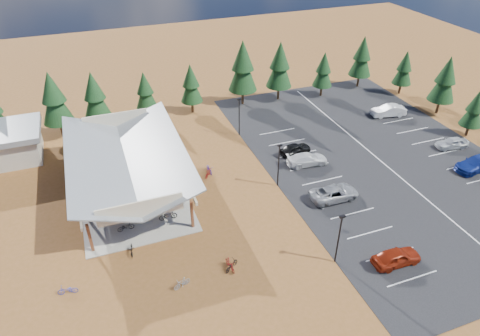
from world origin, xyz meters
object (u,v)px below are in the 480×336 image
bike_6 (149,177)px  car_3 (307,159)px  bike_0 (126,227)px  bike_14 (209,169)px  bike_pavilion (126,158)px  trash_bin_0 (185,191)px  bike_8 (132,249)px  trash_bin_1 (195,179)px  bike_15 (208,173)px  car_9 (388,111)px  bike_7 (143,149)px  bike_12 (231,265)px  bike_2 (102,190)px  lamp_post_2 (239,114)px  car_4 (295,149)px  bike_11 (230,264)px  bike_13 (182,283)px  lamp_post_0 (339,236)px  car_0 (396,257)px  bike_3 (117,161)px  car_7 (477,163)px  bike_4 (168,215)px  bike_5 (168,188)px  bike_10 (68,290)px  car_2 (334,193)px  lamp_post_1 (279,162)px  bike_1 (97,205)px  car_8 (452,143)px

bike_6 → car_3: size_ratio=0.35×
bike_0 → bike_14: bearing=-61.1°
bike_pavilion → trash_bin_0: 6.95m
bike_8 → trash_bin_1: bearing=52.6°
trash_bin_0 → bike_15: size_ratio=0.56×
car_3 → car_9: 18.10m
bike_7 → bike_12: size_ratio=0.95×
bike_0 → bike_2: same height
lamp_post_2 → car_4: size_ratio=1.30×
lamp_post_2 → bike_0: 21.58m
bike_11 → bike_13: (-4.30, -0.52, -0.05)m
lamp_post_0 → lamp_post_2: bearing=90.0°
car_0 → bike_3: bearing=41.2°
bike_0 → car_3: size_ratio=0.33×
bike_12 → bike_15: size_ratio=1.00×
bike_2 → bike_12: size_ratio=0.97×
lamp_post_0 → trash_bin_0: (-9.77, 13.90, -2.53)m
bike_7 → car_7: (35.08, -16.79, 0.26)m
car_0 → car_4: bearing=1.0°
bike_3 → bike_14: (9.64, -5.23, -0.11)m
bike_4 → bike_7: 13.27m
bike_5 → car_9: size_ratio=0.38×
trash_bin_1 → bike_10: 17.60m
bike_10 → car_7: 44.48m
bike_8 → car_4: size_ratio=0.40×
bike_2 → car_2: size_ratio=0.30×
bike_5 → lamp_post_0: bearing=-123.2°
car_0 → car_9: size_ratio=0.91×
bike_pavilion → car_7: bike_pavilion is taller
trash_bin_0 → car_0: car_0 is taller
bike_2 → bike_12: 17.31m
lamp_post_1 → bike_13: (-13.13, -10.16, -2.52)m
bike_5 → bike_4: bearing=-173.7°
bike_12 → lamp_post_1: bearing=-76.5°
bike_12 → bike_2: bearing=-2.1°
bike_3 → car_0: (20.57, -24.25, 0.21)m
bike_8 → bike_14: (10.15, 9.79, 0.04)m
bike_1 → bike_4: bearing=-120.9°
bike_2 → bike_8: bike_2 is taller
bike_pavilion → car_8: bearing=-7.8°
bike_6 → car_0: car_0 is taller
car_8 → bike_3: bearing=-95.5°
bike_2 → bike_3: (2.13, 5.29, 0.05)m
lamp_post_0 → car_9: lamp_post_0 is taller
lamp_post_1 → car_7: bearing=-12.7°
bike_8 → bike_1: bearing=114.4°
bike_8 → car_3: size_ratio=0.33×
bike_3 → bike_4: bearing=-150.0°
bike_0 → bike_7: (3.94, 13.45, 0.05)m
bike_10 → bike_11: (13.01, -1.97, 0.10)m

